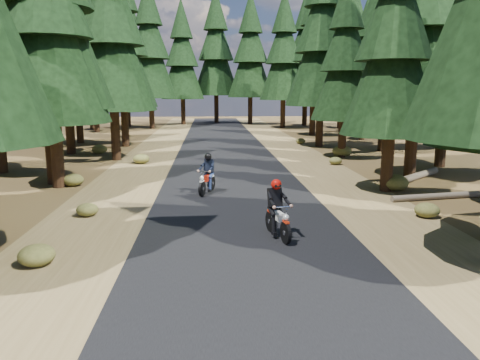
% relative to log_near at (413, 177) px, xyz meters
% --- Properties ---
extents(ground, '(120.00, 120.00, 0.00)m').
position_rel_log_near_xyz_m(ground, '(-8.11, -6.55, -0.16)').
color(ground, '#443218').
rests_on(ground, ground).
extents(road, '(6.00, 100.00, 0.01)m').
position_rel_log_near_xyz_m(road, '(-8.11, -1.55, -0.15)').
color(road, black).
rests_on(road, ground).
extents(shoulder_l, '(3.20, 100.00, 0.01)m').
position_rel_log_near_xyz_m(shoulder_l, '(-12.71, -1.55, -0.16)').
color(shoulder_l, brown).
rests_on(shoulder_l, ground).
extents(shoulder_r, '(3.20, 100.00, 0.01)m').
position_rel_log_near_xyz_m(shoulder_r, '(-3.51, -1.55, -0.16)').
color(shoulder_r, brown).
rests_on(shoulder_r, ground).
extents(pine_forest, '(34.59, 55.08, 16.32)m').
position_rel_log_near_xyz_m(pine_forest, '(-8.12, 14.50, 7.73)').
color(pine_forest, black).
rests_on(pine_forest, ground).
extents(log_near, '(3.92, 3.70, 0.32)m').
position_rel_log_near_xyz_m(log_near, '(0.00, 0.00, 0.00)').
color(log_near, '#4C4233').
rests_on(log_near, ground).
extents(log_far, '(3.69, 0.88, 0.24)m').
position_rel_log_near_xyz_m(log_far, '(-0.71, -3.63, -0.04)').
color(log_far, '#4C4233').
rests_on(log_far, ground).
extents(understory_shrubs, '(16.12, 31.44, 0.70)m').
position_rel_log_near_xyz_m(understory_shrubs, '(-6.53, 0.81, 0.12)').
color(understory_shrubs, '#474C1E').
rests_on(understory_shrubs, ground).
extents(rider_lead, '(0.92, 1.86, 1.59)m').
position_rel_log_near_xyz_m(rider_lead, '(-7.25, -7.76, 0.38)').
color(rider_lead, silver).
rests_on(rider_lead, road).
extents(rider_follow, '(1.08, 1.83, 1.56)m').
position_rel_log_near_xyz_m(rider_follow, '(-9.19, -2.03, 0.37)').
color(rider_follow, maroon).
rests_on(rider_follow, road).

